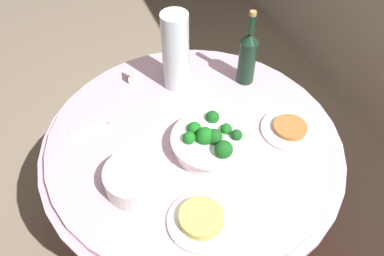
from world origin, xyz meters
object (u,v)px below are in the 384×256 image
object	(u,v)px
broccoli_bowl	(210,141)
food_plate_peanuts	(290,129)
serving_tongs	(92,130)
label_placard_front	(129,75)
food_plate_noodles	(201,219)
wine_bottle	(248,56)
decorative_fruit_vase	(176,55)
plate_stack	(135,179)

from	to	relation	value
broccoli_bowl	food_plate_peanuts	size ratio (longest dim) A/B	1.27
serving_tongs	label_placard_front	distance (m)	0.31
serving_tongs	food_plate_noodles	bearing A→B (deg)	25.20
wine_bottle	label_placard_front	xyz separation A→B (m)	(-0.18, -0.47, -0.10)
wine_bottle	decorative_fruit_vase	size ratio (longest dim) A/B	0.99
label_placard_front	plate_stack	bearing A→B (deg)	-12.57
decorative_fruit_vase	label_placard_front	size ratio (longest dim) A/B	6.18
broccoli_bowl	food_plate_noodles	bearing A→B (deg)	-27.53
plate_stack	label_placard_front	world-z (taller)	plate_stack
wine_bottle	food_plate_peanuts	bearing A→B (deg)	4.70
serving_tongs	food_plate_noodles	size ratio (longest dim) A/B	0.76
plate_stack	food_plate_noodles	distance (m)	0.26
wine_bottle	decorative_fruit_vase	distance (m)	0.30
food_plate_peanuts	food_plate_noodles	distance (m)	0.52
plate_stack	wine_bottle	xyz separation A→B (m)	(-0.36, 0.59, 0.09)
decorative_fruit_vase	food_plate_noodles	world-z (taller)	decorative_fruit_vase
food_plate_peanuts	plate_stack	bearing A→B (deg)	-87.15
decorative_fruit_vase	label_placard_front	distance (m)	0.24
broccoli_bowl	plate_stack	distance (m)	0.30
broccoli_bowl	food_plate_noodles	size ratio (longest dim) A/B	1.27
plate_stack	food_plate_peanuts	distance (m)	0.62
decorative_fruit_vase	serving_tongs	xyz separation A→B (m)	(0.14, -0.40, -0.15)
broccoli_bowl	food_plate_peanuts	xyz separation A→B (m)	(0.03, 0.32, -0.03)
serving_tongs	food_plate_noodles	world-z (taller)	food_plate_noodles
food_plate_peanuts	food_plate_noodles	bearing A→B (deg)	-62.51
food_plate_peanuts	label_placard_front	distance (m)	0.71
wine_bottle	serving_tongs	distance (m)	0.69
food_plate_peanuts	decorative_fruit_vase	bearing A→B (deg)	-143.05
wine_bottle	label_placard_front	size ratio (longest dim) A/B	6.11
decorative_fruit_vase	label_placard_front	bearing A→B (deg)	-117.03
plate_stack	food_plate_noodles	size ratio (longest dim) A/B	0.95
broccoli_bowl	food_plate_noodles	distance (m)	0.31
decorative_fruit_vase	food_plate_peanuts	bearing A→B (deg)	36.95
decorative_fruit_vase	label_placard_front	xyz separation A→B (m)	(-0.09, -0.19, -0.12)
wine_bottle	food_plate_noodles	bearing A→B (deg)	-37.29
wine_bottle	serving_tongs	world-z (taller)	wine_bottle
plate_stack	food_plate_peanuts	world-z (taller)	plate_stack
decorative_fruit_vase	plate_stack	bearing A→B (deg)	-34.49
plate_stack	broccoli_bowl	bearing A→B (deg)	101.39
wine_bottle	food_plate_noodles	distance (m)	0.73
plate_stack	serving_tongs	bearing A→B (deg)	-163.85
plate_stack	serving_tongs	distance (m)	0.32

